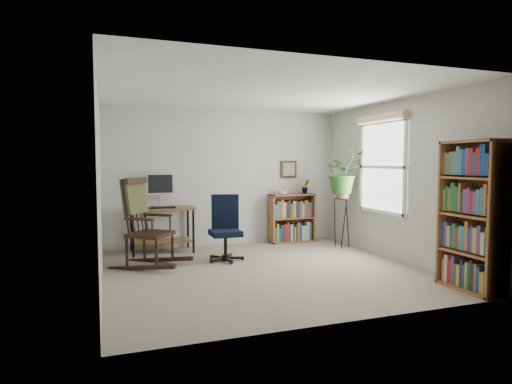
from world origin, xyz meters
name	(u,v)px	position (x,y,z in m)	size (l,w,h in m)	color
floor	(266,271)	(0.00, 0.00, 0.00)	(4.20, 4.00, 0.00)	gray
ceiling	(266,92)	(0.00, 0.00, 2.40)	(4.20, 4.00, 0.00)	silver
wall_back	(226,178)	(0.00, 2.00, 1.20)	(4.20, 0.00, 2.40)	#BCBCB8
wall_front	(345,193)	(0.00, -2.00, 1.20)	(4.20, 0.00, 2.40)	#BCBCB8
wall_left	(100,186)	(-2.10, 0.00, 1.20)	(0.00, 4.00, 2.40)	#BCBCB8
wall_right	(396,181)	(2.10, 0.00, 1.20)	(0.00, 4.00, 2.40)	#BCBCB8
window	(382,167)	(2.06, 0.30, 1.40)	(0.12, 1.20, 1.50)	white
desk	(162,230)	(-1.18, 1.70, 0.37)	(1.03, 0.56, 0.74)	brown
monitor	(160,190)	(-1.18, 1.84, 1.02)	(0.46, 0.16, 0.56)	silver
keyboard	(163,207)	(-1.18, 1.58, 0.75)	(0.40, 0.15, 0.03)	black
office_chair	(225,228)	(-0.36, 0.76, 0.50)	(0.55, 0.55, 1.00)	black
rocking_chair	(150,222)	(-1.45, 0.76, 0.64)	(0.66, 1.10, 1.28)	black
low_bookshelf	(292,218)	(1.21, 1.82, 0.45)	(0.84, 0.28, 0.89)	brown
tall_bookshelf	(472,216)	(1.92, -1.60, 0.86)	(0.32, 0.76, 1.73)	brown
plant_stand	(342,219)	(1.80, 1.03, 0.50)	(0.28, 0.28, 1.00)	black
spider_plant	(343,151)	(1.80, 1.03, 1.66)	(1.69, 1.88, 1.46)	#2C6222
potted_plant_small	(306,191)	(1.49, 1.83, 0.95)	(0.13, 0.24, 0.11)	#2C6222
framed_picture	(289,169)	(1.21, 1.97, 1.34)	(0.32, 0.04, 0.32)	black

